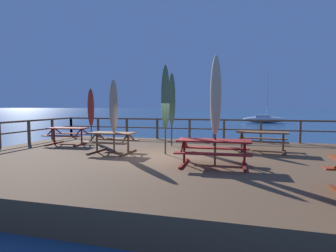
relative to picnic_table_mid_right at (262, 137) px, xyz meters
name	(u,v)px	position (x,y,z in m)	size (l,w,h in m)	color
ground_plane	(162,175)	(-3.42, -2.00, -1.21)	(600.00, 600.00, 0.00)	navy
wooden_deck	(162,165)	(-3.42, -2.00, -0.88)	(14.38, 10.34, 0.66)	brown
railing_waterside_far	(190,125)	(-3.42, 3.02, 0.19)	(14.18, 0.10, 1.09)	brown
picnic_table_mid_right	(262,137)	(0.00, 0.00, 0.00)	(2.00, 1.57, 0.78)	brown
picnic_table_back_right	(214,147)	(-1.51, -3.15, 0.01)	(2.15, 1.48, 0.78)	maroon
picnic_table_mid_left	(112,138)	(-5.41, -1.83, -0.01)	(1.65, 1.41, 0.78)	brown
picnic_table_front_left	(68,132)	(-8.43, -0.23, -0.01)	(1.83, 1.53, 0.78)	maroon
patio_umbrella_tall_front	(91,108)	(-8.08, 1.23, 1.10)	(0.32, 0.32, 2.61)	#4C3828
patio_umbrella_tall_mid_right	(165,98)	(-3.42, -1.56, 1.49)	(0.32, 0.32, 3.22)	#4C3828
patio_umbrella_tall_back_right	(216,96)	(-1.47, -3.11, 1.48)	(0.32, 0.32, 3.20)	#4C3828
patio_umbrella_short_front	(114,106)	(-5.37, -1.75, 1.17)	(0.32, 0.32, 2.72)	#4C3828
patio_umbrella_short_mid	(214,108)	(-1.96, 1.03, 1.09)	(0.32, 0.32, 2.59)	#4C3828
patio_umbrella_tall_mid_left	(172,100)	(-3.74, 0.58, 1.46)	(0.32, 0.32, 3.17)	#4C3828
sailboat_distant	(264,119)	(2.01, 31.60, -0.70)	(6.04, 1.82, 7.72)	silver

